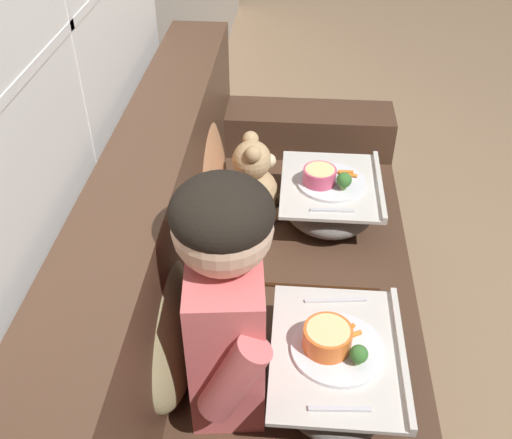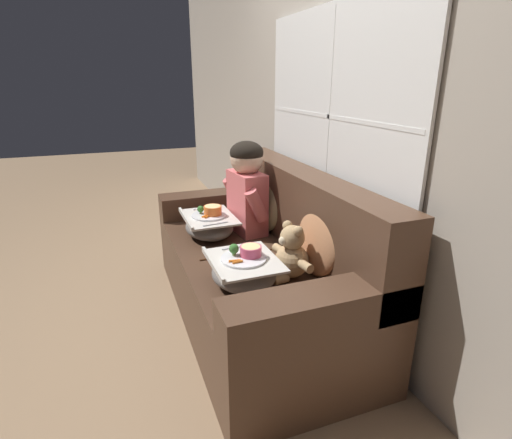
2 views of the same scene
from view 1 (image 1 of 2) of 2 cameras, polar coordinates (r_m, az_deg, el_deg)
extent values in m
plane|color=#8E7051|center=(2.25, 1.21, -14.73)|extent=(14.00, 14.00, 0.00)
cube|color=#A89E8E|center=(1.57, -19.20, 17.78)|extent=(8.00, 0.05, 2.60)
cube|color=white|center=(1.56, -17.53, 17.25)|extent=(1.66, 0.02, 1.25)
cube|color=black|center=(1.56, -17.74, 17.24)|extent=(1.61, 0.01, 1.20)
cube|color=white|center=(1.56, -17.39, 17.26)|extent=(0.02, 0.02, 1.20)
cube|color=white|center=(1.56, -17.39, 17.26)|extent=(1.61, 0.02, 0.02)
cube|color=#4C3323|center=(2.07, 1.30, -10.86)|extent=(1.92, 0.91, 0.46)
cube|color=#4C3323|center=(1.79, -9.54, 0.07)|extent=(1.92, 0.22, 0.49)
cube|color=#4C3323|center=(2.54, 2.57, 8.67)|extent=(0.22, 0.91, 0.18)
cube|color=#32190A|center=(1.90, 2.00, -6.25)|extent=(0.01, 0.65, 0.01)
ellipsoid|color=tan|center=(1.53, -9.14, -9.75)|extent=(0.44, 0.21, 0.45)
ellipsoid|color=#B2754C|center=(2.09, -5.01, 5.35)|extent=(0.43, 0.21, 0.45)
cube|color=#DB6666|center=(1.50, -2.80, -10.03)|extent=(0.34, 0.21, 0.43)
sphere|color=beige|center=(1.29, -3.22, -0.71)|extent=(0.22, 0.22, 0.22)
ellipsoid|color=black|center=(1.26, -3.28, 0.68)|extent=(0.23, 0.23, 0.16)
cylinder|color=#DB6666|center=(1.36, -2.12, -14.91)|extent=(0.10, 0.18, 0.24)
cylinder|color=#DB6666|center=(1.61, -2.17, -4.34)|extent=(0.10, 0.18, 0.24)
sphere|color=tan|center=(2.13, -0.38, 2.60)|extent=(0.19, 0.19, 0.19)
sphere|color=tan|center=(2.06, -0.40, 5.72)|extent=(0.14, 0.14, 0.14)
sphere|color=tan|center=(1.99, -0.29, 6.25)|extent=(0.06, 0.06, 0.06)
sphere|color=tan|center=(2.07, -0.52, 7.66)|extent=(0.06, 0.06, 0.06)
sphere|color=beige|center=(2.07, 1.25, 5.63)|extent=(0.05, 0.05, 0.05)
sphere|color=black|center=(2.07, 1.63, 5.73)|extent=(0.02, 0.02, 0.02)
cylinder|color=tan|center=(2.03, -0.10, 1.07)|extent=(0.10, 0.06, 0.05)
cylinder|color=tan|center=(2.22, -0.65, 4.78)|extent=(0.10, 0.06, 0.05)
cylinder|color=tan|center=(2.15, 2.21, 0.57)|extent=(0.06, 0.09, 0.05)
cylinder|color=tan|center=(2.22, 1.95, 1.89)|extent=(0.06, 0.09, 0.05)
ellipsoid|color=slate|center=(1.61, 7.52, -14.07)|extent=(0.42, 0.32, 0.13)
cube|color=beige|center=(1.55, 7.74, -12.41)|extent=(0.44, 0.33, 0.01)
cube|color=beige|center=(1.56, 13.75, -12.20)|extent=(0.44, 0.02, 0.02)
cylinder|color=silver|center=(1.54, 7.78, -12.13)|extent=(0.24, 0.24, 0.01)
cylinder|color=orange|center=(1.52, 6.82, -11.12)|extent=(0.12, 0.12, 0.06)
cylinder|color=#E5D189|center=(1.50, 6.90, -10.48)|extent=(0.11, 0.11, 0.01)
sphere|color=#38702D|center=(1.49, 9.77, -12.51)|extent=(0.05, 0.05, 0.05)
cylinder|color=#7A9E56|center=(1.51, 9.67, -13.09)|extent=(0.02, 0.02, 0.02)
cylinder|color=orange|center=(1.56, 9.11, -10.83)|extent=(0.04, 0.05, 0.01)
cylinder|color=orange|center=(1.57, 8.71, -10.33)|extent=(0.04, 0.04, 0.01)
cube|color=silver|center=(1.44, 7.98, -17.43)|extent=(0.02, 0.14, 0.01)
cube|color=silver|center=(1.66, 7.60, -7.62)|extent=(0.03, 0.17, 0.01)
ellipsoid|color=slate|center=(2.15, 7.02, 1.66)|extent=(0.39, 0.34, 0.13)
cube|color=beige|center=(2.11, 7.17, 3.27)|extent=(0.41, 0.35, 0.01)
cube|color=beige|center=(2.11, 11.71, 3.33)|extent=(0.41, 0.02, 0.02)
cylinder|color=silver|center=(2.10, 7.20, 3.54)|extent=(0.24, 0.24, 0.01)
cylinder|color=#D64C70|center=(2.07, 6.07, 4.16)|extent=(0.11, 0.11, 0.05)
cylinder|color=#E5D189|center=(2.06, 6.11, 4.67)|extent=(0.10, 0.10, 0.01)
sphere|color=#38702D|center=(2.04, 8.38, 3.75)|extent=(0.05, 0.05, 0.05)
cylinder|color=#7A9E56|center=(2.06, 8.32, 3.12)|extent=(0.02, 0.02, 0.02)
cylinder|color=orange|center=(2.12, 8.81, 4.23)|extent=(0.02, 0.06, 0.01)
cylinder|color=orange|center=(2.14, 8.52, 4.51)|extent=(0.01, 0.06, 0.01)
cube|color=silver|center=(1.97, 7.29, 0.88)|extent=(0.02, 0.14, 0.01)
camera|label=2|loc=(3.61, 19.01, 31.66)|focal=28.00mm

